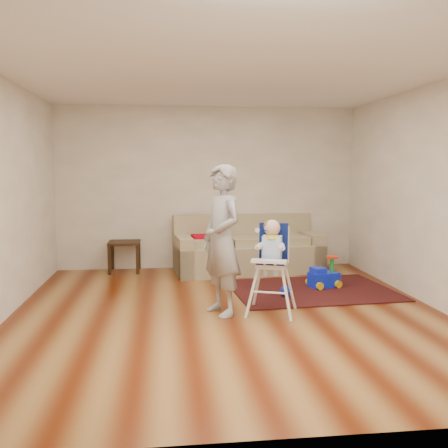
{
  "coord_description": "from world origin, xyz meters",
  "views": [
    {
      "loc": [
        -0.71,
        -5.62,
        1.68
      ],
      "look_at": [
        0.0,
        0.4,
        1.0
      ],
      "focal_mm": 40.0,
      "sensor_mm": 36.0,
      "label": 1
    }
  ],
  "objects": [
    {
      "name": "toy_ball",
      "position": [
        0.83,
        0.59,
        0.09
      ],
      "size": [
        0.14,
        0.14,
        0.14
      ],
      "primitive_type": "sphere",
      "color": "#0F26F2",
      "rests_on": "area_rug"
    },
    {
      "name": "room_envelope",
      "position": [
        0.0,
        0.53,
        1.88
      ],
      "size": [
        5.04,
        5.52,
        2.72
      ],
      "color": "beige",
      "rests_on": "ground"
    },
    {
      "name": "high_chair",
      "position": [
        0.5,
        -0.07,
        0.53
      ],
      "size": [
        0.65,
        0.65,
        1.11
      ],
      "rotation": [
        0.0,
        0.0,
        -0.35
      ],
      "color": "white",
      "rests_on": "ground"
    },
    {
      "name": "adult",
      "position": [
        -0.08,
        -0.03,
        0.86
      ],
      "size": [
        0.63,
        0.74,
        1.72
      ],
      "primitive_type": "imported",
      "rotation": [
        0.0,
        0.0,
        -1.15
      ],
      "color": "#99999C",
      "rests_on": "ground"
    },
    {
      "name": "side_table",
      "position": [
        -1.38,
        2.52,
        0.25
      ],
      "size": [
        0.5,
        0.5,
        0.5
      ],
      "primitive_type": null,
      "color": "black",
      "rests_on": "ground"
    },
    {
      "name": "ground",
      "position": [
        0.0,
        0.0,
        0.0
      ],
      "size": [
        5.5,
        5.5,
        0.0
      ],
      "primitive_type": "plane",
      "color": "#541A05",
      "rests_on": "ground"
    },
    {
      "name": "sofa",
      "position": [
        0.62,
        2.3,
        0.45
      ],
      "size": [
        2.44,
        1.2,
        0.91
      ],
      "rotation": [
        0.0,
        0.0,
        0.1
      ],
      "color": "#9A8D69",
      "rests_on": "ground"
    },
    {
      "name": "ride_on_toy",
      "position": [
        1.49,
        1.05,
        0.23
      ],
      "size": [
        0.46,
        0.38,
        0.43
      ],
      "primitive_type": null,
      "rotation": [
        0.0,
        0.0,
        0.27
      ],
      "color": "#0F26F2",
      "rests_on": "area_rug"
    },
    {
      "name": "area_rug",
      "position": [
        1.28,
        0.92,
        0.01
      ],
      "size": [
        2.27,
        1.77,
        0.02
      ],
      "primitive_type": "cube",
      "rotation": [
        0.0,
        0.0,
        0.07
      ],
      "color": "black",
      "rests_on": "ground"
    }
  ]
}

